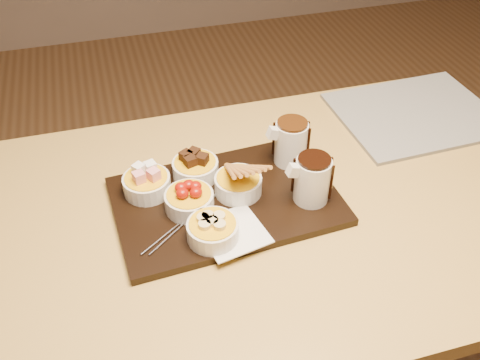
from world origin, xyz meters
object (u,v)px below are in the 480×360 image
object	(u,v)px
newspaper	(415,114)
pitcher_dark_chocolate	(312,180)
serving_board	(226,201)
dining_table	(267,239)
bowl_strawberries	(189,201)
pitcher_milk_chocolate	(291,143)

from	to	relation	value
newspaper	pitcher_dark_chocolate	bearing A→B (deg)	-150.25
serving_board	pitcher_dark_chocolate	bearing A→B (deg)	-19.98
dining_table	bowl_strawberries	size ratio (longest dim) A/B	12.00
pitcher_milk_chocolate	newspaper	distance (m)	0.41
pitcher_dark_chocolate	pitcher_milk_chocolate	size ratio (longest dim) A/B	1.00
pitcher_dark_chocolate	pitcher_milk_chocolate	bearing A→B (deg)	85.60
pitcher_dark_chocolate	newspaper	bearing A→B (deg)	28.15
serving_board	bowl_strawberries	world-z (taller)	bowl_strawberries
dining_table	serving_board	bearing A→B (deg)	158.35
dining_table	bowl_strawberries	distance (m)	0.21
newspaper	dining_table	bearing A→B (deg)	-156.78
serving_board	bowl_strawberries	size ratio (longest dim) A/B	4.60
pitcher_milk_chocolate	newspaper	bearing A→B (deg)	12.24
dining_table	bowl_strawberries	world-z (taller)	bowl_strawberries
pitcher_dark_chocolate	pitcher_milk_chocolate	distance (m)	0.13
pitcher_milk_chocolate	dining_table	bearing A→B (deg)	-131.31
bowl_strawberries	newspaper	xyz separation A→B (m)	(0.64, 0.20, -0.03)
pitcher_milk_chocolate	newspaper	size ratio (longest dim) A/B	0.25
dining_table	newspaper	world-z (taller)	newspaper
serving_board	newspaper	size ratio (longest dim) A/B	1.17
serving_board	pitcher_milk_chocolate	distance (m)	0.20
bowl_strawberries	dining_table	bearing A→B (deg)	-7.93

